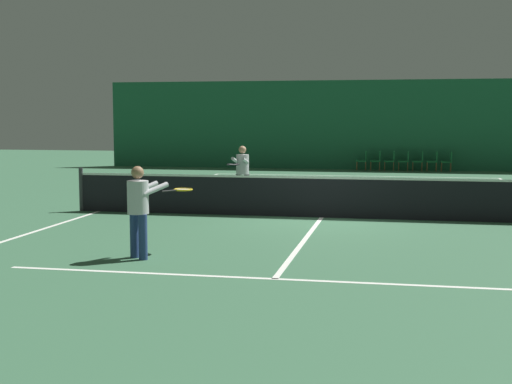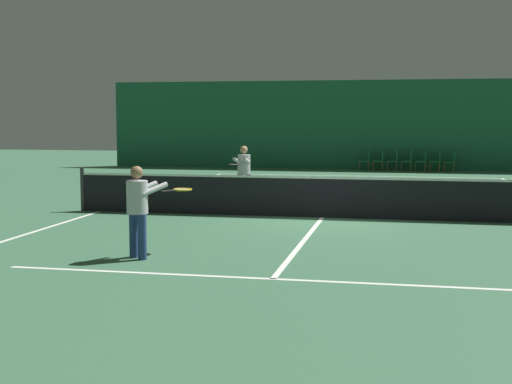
# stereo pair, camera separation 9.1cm
# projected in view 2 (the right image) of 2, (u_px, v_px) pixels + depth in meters

# --- Properties ---
(ground_plane) EXTENTS (60.00, 60.00, 0.00)m
(ground_plane) POSITION_uv_depth(u_px,v_px,m) (322.00, 218.00, 16.45)
(ground_plane) COLOR #386647
(backdrop_curtain) EXTENTS (23.00, 0.12, 3.93)m
(backdrop_curtain) POSITION_uv_depth(u_px,v_px,m) (362.00, 125.00, 31.38)
(backdrop_curtain) COLOR #1E5B3D
(backdrop_curtain) RESTS_ON ground
(court_line_baseline_far) EXTENTS (11.00, 0.10, 0.00)m
(court_line_baseline_far) POSITION_uv_depth(u_px,v_px,m) (356.00, 176.00, 28.04)
(court_line_baseline_far) COLOR white
(court_line_baseline_far) RESTS_ON ground
(court_line_service_far) EXTENTS (8.25, 0.10, 0.00)m
(court_line_service_far) POSITION_uv_depth(u_px,v_px,m) (345.00, 190.00, 22.68)
(court_line_service_far) COLOR white
(court_line_service_far) RESTS_ON ground
(court_line_service_near) EXTENTS (8.25, 0.10, 0.00)m
(court_line_service_near) POSITION_uv_depth(u_px,v_px,m) (273.00, 279.00, 10.22)
(court_line_service_near) COLOR white
(court_line_service_near) RESTS_ON ground
(court_line_sideline_left) EXTENTS (0.10, 23.80, 0.00)m
(court_line_sideline_left) POSITION_uv_depth(u_px,v_px,m) (100.00, 211.00, 17.55)
(court_line_sideline_left) COLOR white
(court_line_sideline_left) RESTS_ON ground
(court_line_centre) EXTENTS (0.10, 12.80, 0.00)m
(court_line_centre) POSITION_uv_depth(u_px,v_px,m) (322.00, 218.00, 16.45)
(court_line_centre) COLOR white
(court_line_centre) RESTS_ON ground
(tennis_net) EXTENTS (12.00, 0.10, 1.07)m
(tennis_net) POSITION_uv_depth(u_px,v_px,m) (323.00, 196.00, 16.40)
(tennis_net) COLOR black
(tennis_net) RESTS_ON ground
(player_near) EXTENTS (0.99, 1.26, 1.52)m
(player_near) POSITION_uv_depth(u_px,v_px,m) (140.00, 205.00, 11.64)
(player_near) COLOR navy
(player_near) RESTS_ON ground
(player_far) EXTENTS (0.42, 1.30, 1.53)m
(player_far) POSITION_uv_depth(u_px,v_px,m) (243.00, 169.00, 19.49)
(player_far) COLOR black
(player_far) RESTS_ON ground
(courtside_chair_0) EXTENTS (0.44, 0.44, 0.84)m
(courtside_chair_0) POSITION_uv_depth(u_px,v_px,m) (366.00, 159.00, 30.95)
(courtside_chair_0) COLOR brown
(courtside_chair_0) RESTS_ON ground
(courtside_chair_1) EXTENTS (0.44, 0.44, 0.84)m
(courtside_chair_1) POSITION_uv_depth(u_px,v_px,m) (380.00, 159.00, 30.83)
(courtside_chair_1) COLOR brown
(courtside_chair_1) RESTS_ON ground
(courtside_chair_2) EXTENTS (0.44, 0.44, 0.84)m
(courtside_chair_2) POSITION_uv_depth(u_px,v_px,m) (394.00, 160.00, 30.71)
(courtside_chair_2) COLOR brown
(courtside_chair_2) RESTS_ON ground
(courtside_chair_3) EXTENTS (0.44, 0.44, 0.84)m
(courtside_chair_3) POSITION_uv_depth(u_px,v_px,m) (408.00, 160.00, 30.59)
(courtside_chair_3) COLOR brown
(courtside_chair_3) RESTS_ON ground
(courtside_chair_4) EXTENTS (0.44, 0.44, 0.84)m
(courtside_chair_4) POSITION_uv_depth(u_px,v_px,m) (422.00, 160.00, 30.47)
(courtside_chair_4) COLOR brown
(courtside_chair_4) RESTS_ON ground
(courtside_chair_5) EXTENTS (0.44, 0.44, 0.84)m
(courtside_chair_5) POSITION_uv_depth(u_px,v_px,m) (437.00, 160.00, 30.35)
(courtside_chair_5) COLOR brown
(courtside_chair_5) RESTS_ON ground
(courtside_chair_6) EXTENTS (0.44, 0.44, 0.84)m
(courtside_chair_6) POSITION_uv_depth(u_px,v_px,m) (451.00, 160.00, 30.23)
(courtside_chair_6) COLOR brown
(courtside_chair_6) RESTS_ON ground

